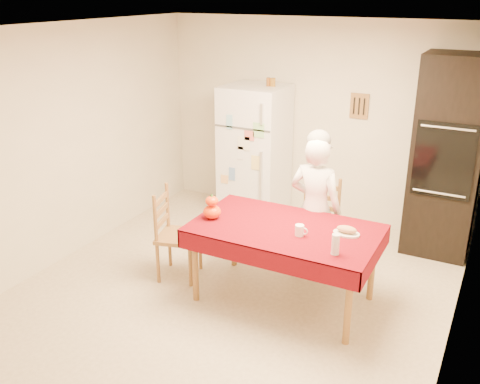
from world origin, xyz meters
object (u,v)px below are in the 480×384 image
Objects in this scene: refrigerator at (255,153)px; oven_cabinet at (447,158)px; chair_far at (319,219)px; wine_glass at (336,244)px; seated_woman at (315,209)px; chair_left at (172,231)px; dining_table at (285,234)px; bread_plate at (346,234)px; pumpkin_lower at (212,212)px; coffee_mug at (299,230)px.

oven_cabinet is (2.28, 0.05, 0.25)m from refrigerator.
wine_glass is at bearing -73.46° from chair_far.
wine_glass is at bearing 123.58° from seated_woman.
wine_glass is (-0.56, -2.07, -0.25)m from oven_cabinet.
oven_cabinet reaches higher than chair_left.
seated_woman is (1.24, -1.17, -0.10)m from refrigerator.
dining_table is 9.66× the size of wine_glass.
refrigerator is 2.66m from wine_glass.
bread_plate is (-0.02, 0.40, -0.08)m from wine_glass.
chair_left is 5.53× the size of pumpkin_lower.
oven_cabinet is at bearing 57.54° from dining_table.
refrigerator is at bearing 123.62° from dining_table.
pumpkin_lower is (0.49, -0.04, 0.32)m from chair_left.
seated_woman is 6.25× the size of bread_plate.
oven_cabinet is 2.32× the size of chair_left.
pumpkin_lower is 0.98× the size of wine_glass.
oven_cabinet is 1.47× the size of seated_woman.
dining_table is 0.66m from wine_glass.
seated_woman reaches higher than chair_far.
coffee_mug is (0.09, -0.67, 0.06)m from seated_woman.
oven_cabinet is 3.04m from chair_left.
coffee_mug reaches higher than bread_plate.
bread_plate is (0.54, 0.11, 0.08)m from dining_table.
seated_woman reaches higher than pumpkin_lower.
oven_cabinet is 1.80m from bread_plate.
seated_woman is at bearing 41.32° from pumpkin_lower.
oven_cabinet reaches higher than refrigerator.
chair_far and chair_left have the same top height.
seated_woman is (0.05, -0.30, 0.24)m from chair_far.
wine_glass is at bearing -86.50° from bread_plate.
oven_cabinet reaches higher than seated_woman.
bread_plate is at bearing 93.50° from wine_glass.
chair_far reaches higher than coffee_mug.
wine_glass is (1.76, -0.21, 0.34)m from chair_left.
refrigerator is at bearing 135.73° from chair_far.
coffee_mug is at bearing -54.07° from refrigerator.
coffee_mug is (1.37, -0.01, 0.30)m from chair_left.
seated_woman is 0.65m from bread_plate.
refrigerator reaches higher than wine_glass.
pumpkin_lower is at bearing 45.64° from seated_woman.
chair_left is at bearing -150.41° from chair_far.
oven_cabinet is 2.13m from coffee_mug.
dining_table is 9.89× the size of pumpkin_lower.
seated_woman reaches higher than dining_table.
dining_table is 0.72m from pumpkin_lower.
bread_plate is at bearing 30.03° from coffee_mug.
dining_table is at bearing 10.29° from pumpkin_lower.
dining_table is at bearing 149.96° from coffee_mug.
seated_woman reaches higher than coffee_mug.
wine_glass is at bearing -49.71° from refrigerator.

